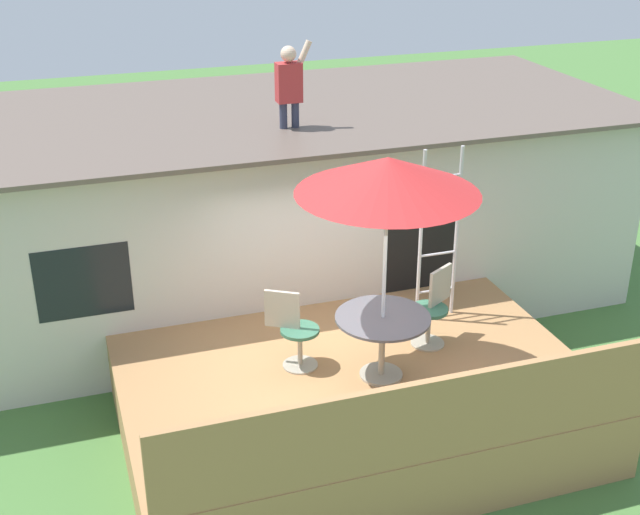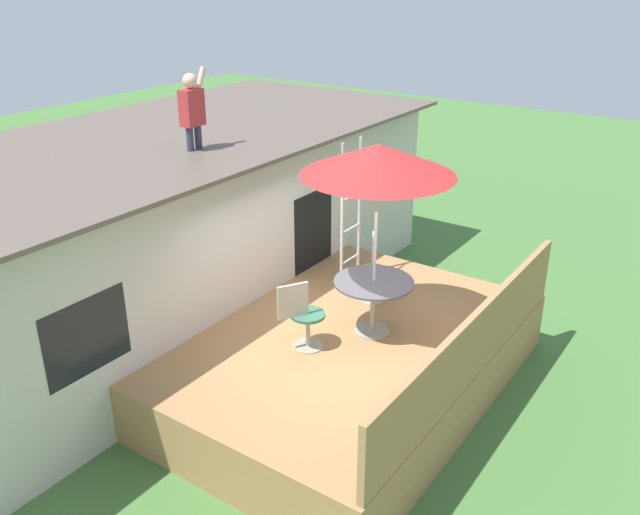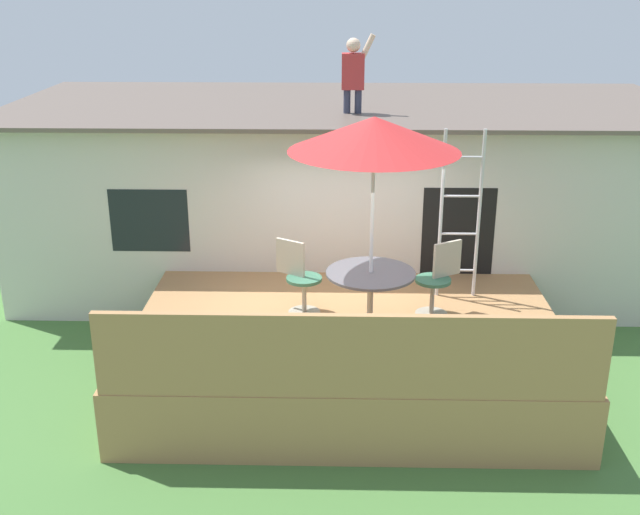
# 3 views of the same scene
# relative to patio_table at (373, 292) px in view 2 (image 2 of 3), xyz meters

# --- Properties ---
(ground_plane) EXTENTS (40.00, 40.00, 0.00)m
(ground_plane) POSITION_rel_patio_table_xyz_m (-0.25, 0.26, -1.39)
(ground_plane) COLOR #477538
(house) EXTENTS (10.50, 4.50, 2.89)m
(house) POSITION_rel_patio_table_xyz_m (-0.25, 3.86, 0.06)
(house) COLOR beige
(house) RESTS_ON ground
(deck) EXTENTS (5.16, 3.66, 0.80)m
(deck) POSITION_rel_patio_table_xyz_m (-0.25, 0.26, -0.99)
(deck) COLOR #A87A4C
(deck) RESTS_ON ground
(deck_railing) EXTENTS (5.06, 0.08, 0.90)m
(deck_railing) POSITION_rel_patio_table_xyz_m (-0.25, -1.52, -0.14)
(deck_railing) COLOR #A87A4C
(deck_railing) RESTS_ON deck
(patio_table) EXTENTS (1.04, 1.04, 0.74)m
(patio_table) POSITION_rel_patio_table_xyz_m (0.00, 0.00, 0.00)
(patio_table) COLOR #A59E8C
(patio_table) RESTS_ON deck
(patio_umbrella) EXTENTS (1.90, 1.90, 2.54)m
(patio_umbrella) POSITION_rel_patio_table_xyz_m (0.00, -0.00, 1.76)
(patio_umbrella) COLOR silver
(patio_umbrella) RESTS_ON deck
(step_ladder) EXTENTS (0.52, 0.04, 2.20)m
(step_ladder) POSITION_rel_patio_table_xyz_m (1.16, 1.10, 0.51)
(step_ladder) COLOR silver
(step_ladder) RESTS_ON deck
(person_figure) EXTENTS (0.47, 0.20, 1.11)m
(person_figure) POSITION_rel_patio_table_xyz_m (-0.18, 2.85, 2.11)
(person_figure) COLOR #33384C
(person_figure) RESTS_ON house
(patio_chair_left) EXTENTS (0.57, 0.44, 0.92)m
(patio_chair_left) POSITION_rel_patio_table_xyz_m (-0.86, 0.51, -0.13)
(patio_chair_left) COLOR #A59E8C
(patio_chair_left) RESTS_ON deck
(patio_chair_right) EXTENTS (0.57, 0.44, 0.92)m
(patio_chair_right) POSITION_rel_patio_table_xyz_m (0.85, 0.51, -0.13)
(patio_chair_right) COLOR #A59E8C
(patio_chair_right) RESTS_ON deck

